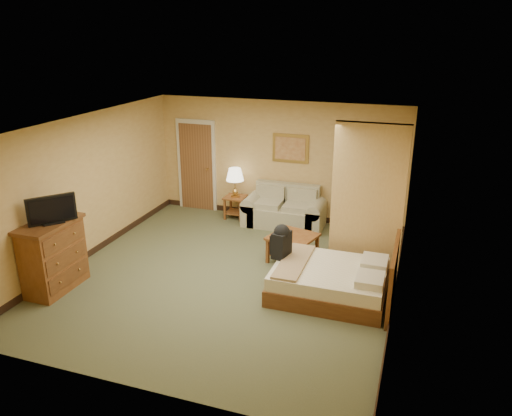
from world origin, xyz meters
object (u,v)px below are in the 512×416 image
at_px(loveseat, 284,213).
at_px(bed, 334,281).
at_px(dresser, 53,256).
at_px(coffee_table, 293,243).

height_order(loveseat, bed, bed).
height_order(dresser, bed, dresser).
bearing_deg(bed, dresser, -164.26).
distance_m(coffee_table, dresser, 4.04).
xyz_separation_m(loveseat, dresser, (-2.74, -3.89, 0.30)).
bearing_deg(dresser, bed, 15.74).
xyz_separation_m(loveseat, coffee_table, (0.62, -1.64, 0.07)).
bearing_deg(coffee_table, loveseat, 110.70).
distance_m(loveseat, dresser, 4.76).
relative_size(coffee_table, dresser, 0.81).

